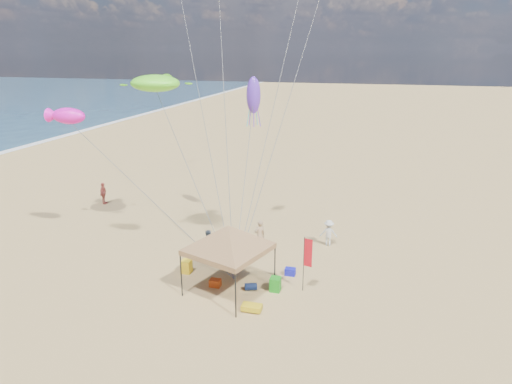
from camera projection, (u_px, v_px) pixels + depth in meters
ground at (240, 286)px, 22.46m from camera, size 280.00×280.00×0.00m
canopy_tent at (228, 228)px, 20.94m from camera, size 6.13×6.13×4.00m
feather_flag at (307, 256)px, 21.38m from camera, size 0.43×0.13×2.83m
cooler_red at (215, 283)px, 22.35m from camera, size 0.54×0.38×0.38m
cooler_blue at (290, 272)px, 23.48m from camera, size 0.54×0.38×0.38m
bag_navy at (251, 287)px, 22.02m from camera, size 0.69×0.54×0.36m
bag_orange at (212, 255)px, 25.45m from camera, size 0.54×0.69×0.36m
chair_green at (275, 284)px, 21.90m from camera, size 0.50×0.50×0.70m
chair_yellow at (186, 266)px, 23.70m from camera, size 0.50×0.50×0.70m
crate_grey at (249, 308)px, 20.28m from camera, size 0.34×0.30×0.28m
beach_cart at (252, 307)px, 20.22m from camera, size 0.90×0.50×0.24m
person_near_a at (260, 235)px, 26.17m from camera, size 0.80×0.79×1.86m
person_near_b at (209, 245)px, 24.97m from camera, size 1.09×1.06×1.77m
person_near_c at (329, 233)px, 26.83m from camera, size 1.11×0.72×1.62m
person_far_a at (103, 193)px, 34.11m from camera, size 0.59×1.04×1.67m
turtle_kite at (155, 83)px, 24.69m from camera, size 3.41×3.09×0.93m
fish_kite at (69, 116)px, 24.46m from camera, size 2.22×1.62×0.89m
squid_kite at (254, 95)px, 27.44m from camera, size 1.12×1.12×2.24m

